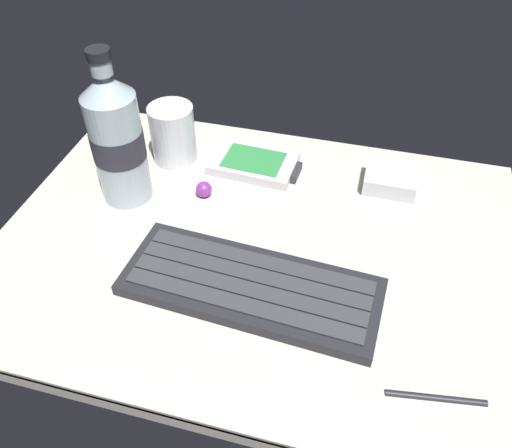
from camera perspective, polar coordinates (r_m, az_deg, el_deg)
The scene contains 8 objects.
ground_plane at distance 65.00cm, azimuth -0.05°, elevation -2.68°, with size 64.00×48.00×2.80cm.
keyboard at distance 58.60cm, azimuth -0.57°, elevation -6.85°, with size 29.65×12.86×1.70cm.
handheld_device at distance 75.28cm, azimuth -0.16°, elevation 6.63°, with size 13.12×8.31×1.50cm.
juice_cup at distance 76.33cm, azimuth -9.08°, elevation 9.54°, with size 6.40×6.40×8.50cm.
water_bottle at distance 67.95cm, azimuth -15.04°, elevation 9.00°, with size 6.73×6.73×20.80cm.
charger_block at distance 73.85cm, azimuth 14.52°, elevation 4.65°, with size 7.00×5.60×2.40cm, color silver.
trackball_mouse at distance 70.54cm, azimuth -5.75°, elevation 3.81°, with size 2.20×2.20×2.20cm, color purple.
stylus_pen at distance 54.42cm, azimuth 19.22°, elevation -17.46°, with size 0.70×0.70×9.50cm, color #26262B.
Camera 1 is at (11.56, -43.68, 45.96)cm, focal length 36.39 mm.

